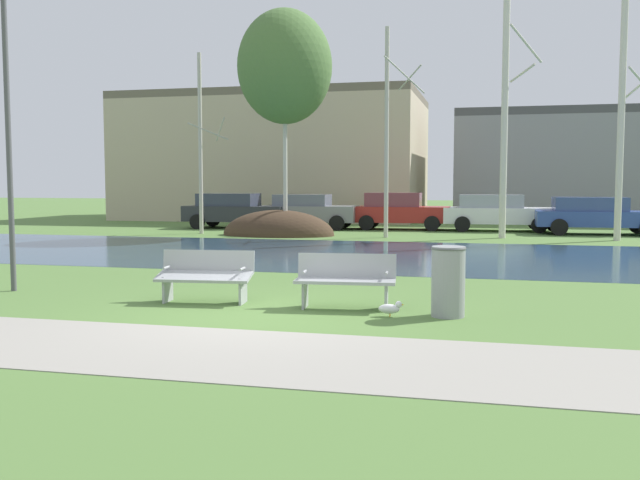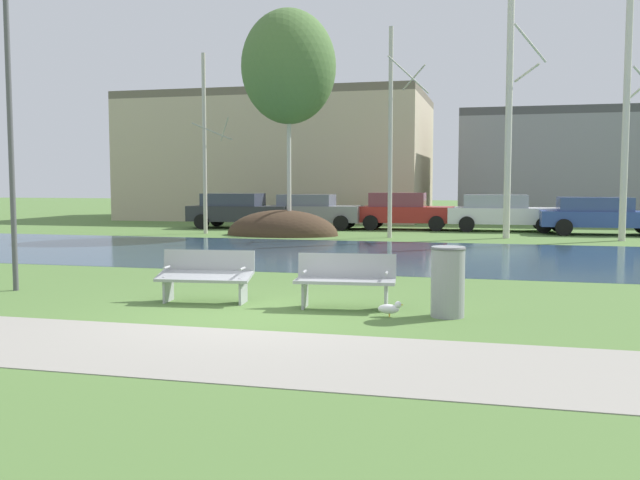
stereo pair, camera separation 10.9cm
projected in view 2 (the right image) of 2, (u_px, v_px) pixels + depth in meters
The scene contains 21 objects.
ground_plane at pixel (370, 252), 20.27m from camera, with size 120.00×120.00×0.00m, color #517538.
paved_path_strip at pixel (192, 350), 8.44m from camera, with size 60.00×2.50×0.01m, color gray.
river_band at pixel (367, 254), 19.69m from camera, with size 80.00×8.77×0.01m, color #284256.
soil_mound at pixel (282, 235), 26.85m from camera, with size 4.37×2.64×1.94m, color #423021.
bench_left at pixel (206, 274), 11.82m from camera, with size 1.65×0.72×0.87m.
bench_right at pixel (345, 279), 11.23m from camera, with size 1.65×0.72×0.87m.
trash_bin at pixel (448, 281), 10.53m from camera, with size 0.53×0.53×1.06m.
seagull at pixel (390, 308), 10.53m from camera, with size 0.39×0.15×0.24m.
streetlamp at pixel (9, 81), 12.81m from camera, with size 0.32×0.32×5.88m.
birch_far_left at pixel (205, 143), 27.44m from camera, with size 1.29×2.27×7.04m.
birch_left at pixel (289, 67), 26.12m from camera, with size 3.54×3.54×8.46m.
birch_center_left at pixel (392, 130), 25.36m from camera, with size 1.47×2.65×7.60m.
birch_center at pixel (510, 113), 25.02m from camera, with size 1.37×2.28×8.78m.
birch_center_right at pixel (627, 112), 23.90m from camera, with size 1.21×1.92×8.75m.
parked_van_nearest_dark at pixel (239, 210), 30.92m from camera, with size 4.51×2.15×1.54m.
parked_sedan_second_grey at pixel (312, 211), 30.50m from camera, with size 4.18×2.03×1.50m.
parked_hatch_third_red at pixel (403, 210), 30.08m from camera, with size 4.19×2.04×1.58m.
parked_wagon_fourth_white at pixel (502, 212), 29.05m from camera, with size 4.61×2.08×1.51m.
parked_suv_fifth_blue at pixel (601, 215), 27.06m from camera, with size 4.81×2.08×1.45m.
building_beige_block at pixel (282, 158), 39.64m from camera, with size 16.06×9.68×6.78m.
building_grey_warehouse at pixel (612, 166), 36.48m from camera, with size 15.35×7.35×5.70m.
Camera 2 is at (3.53, -9.92, 2.02)m, focal length 39.32 mm.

